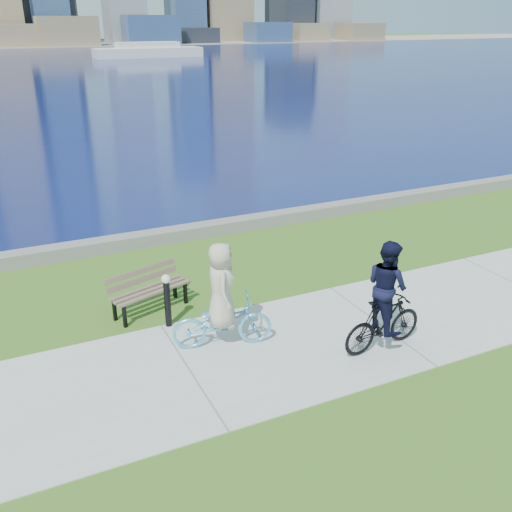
{
  "coord_description": "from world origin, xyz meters",
  "views": [
    {
      "loc": [
        -6.55,
        -8.09,
        5.75
      ],
      "look_at": [
        -1.84,
        1.87,
        1.1
      ],
      "focal_mm": 40.0,
      "sensor_mm": 36.0,
      "label": 1
    }
  ],
  "objects": [
    {
      "name": "ground",
      "position": [
        0.0,
        0.0,
        0.0
      ],
      "size": [
        320.0,
        320.0,
        0.0
      ],
      "primitive_type": "plane",
      "color": "#335B18",
      "rests_on": "ground"
    },
    {
      "name": "concrete_path",
      "position": [
        0.0,
        0.0,
        0.01
      ],
      "size": [
        80.0,
        3.5,
        0.02
      ],
      "primitive_type": "cube",
      "color": "#ADACA7",
      "rests_on": "ground"
    },
    {
      "name": "seawall",
      "position": [
        0.0,
        6.2,
        0.17
      ],
      "size": [
        90.0,
        0.5,
        0.35
      ],
      "primitive_type": "cube",
      "color": "slate",
      "rests_on": "ground"
    },
    {
      "name": "bay_water",
      "position": [
        0.0,
        72.0,
        0.0
      ],
      "size": [
        320.0,
        131.0,
        0.01
      ],
      "primitive_type": "cube",
      "color": "#0B1549",
      "rests_on": "ground"
    },
    {
      "name": "far_shore",
      "position": [
        0.0,
        130.0,
        0.06
      ],
      "size": [
        320.0,
        30.0,
        0.12
      ],
      "primitive_type": "cube",
      "color": "gray",
      "rests_on": "ground"
    },
    {
      "name": "ferry_far",
      "position": [
        17.56,
        80.71,
        0.9
      ],
      "size": [
        15.89,
        4.54,
        2.16
      ],
      "color": "silver",
      "rests_on": "ground"
    },
    {
      "name": "park_bench",
      "position": [
        -4.03,
        2.54,
        0.54
      ],
      "size": [
        1.81,
        1.09,
        0.89
      ],
      "rotation": [
        0.0,
        0.0,
        0.32
      ],
      "color": "black",
      "rests_on": "ground"
    },
    {
      "name": "bollard_lamp",
      "position": [
        -3.85,
        1.69,
        0.65
      ],
      "size": [
        0.18,
        0.18,
        1.14
      ],
      "color": "black",
      "rests_on": "ground"
    },
    {
      "name": "cyclist_woman",
      "position": [
        -3.16,
        0.55,
        0.78
      ],
      "size": [
        1.11,
        1.97,
        2.06
      ],
      "rotation": [
        0.0,
        0.0,
        1.31
      ],
      "color": "#60BEEB",
      "rests_on": "ground"
    },
    {
      "name": "cyclist_man",
      "position": [
        -0.52,
        -0.81,
        0.92
      ],
      "size": [
        0.7,
        1.77,
        2.14
      ],
      "rotation": [
        0.0,
        0.0,
        1.64
      ],
      "color": "black",
      "rests_on": "ground"
    }
  ]
}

